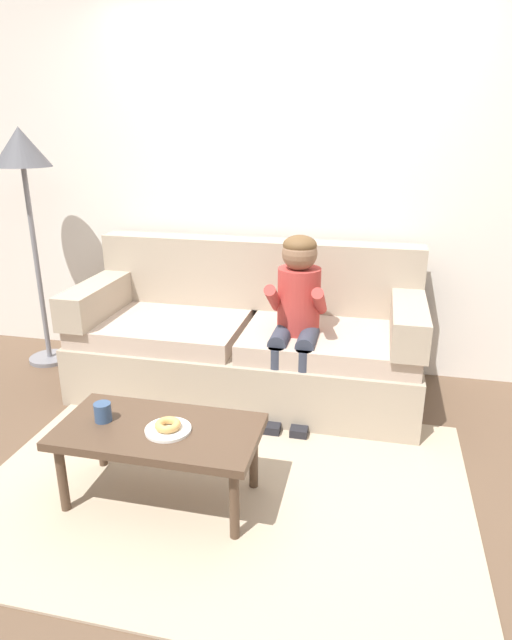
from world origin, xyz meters
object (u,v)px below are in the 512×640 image
(couch, at_px, (248,341))
(coffee_table, at_px, (159,436))
(toy_controller, at_px, (137,447))
(person_child, at_px, (297,309))
(floor_lamp, at_px, (23,167))
(mug, at_px, (103,412))
(donut, at_px, (168,425))

(couch, relative_size, coffee_table, 2.37)
(couch, bearing_deg, toy_controller, -115.56)
(person_child, bearing_deg, floor_lamp, 170.33)
(couch, distance_m, coffee_table, 1.24)
(person_child, xyz_separation_m, mug, (-0.75, -1.02, -0.23))
(couch, bearing_deg, floor_lamp, 175.64)
(toy_controller, bearing_deg, couch, 58.20)
(floor_lamp, bearing_deg, toy_controller, -40.46)
(coffee_table, bearing_deg, donut, -18.04)
(toy_controller, xyz_separation_m, floor_lamp, (-1.18, 1.00, 1.41))
(coffee_table, bearing_deg, toy_controller, 130.28)
(couch, distance_m, floor_lamp, 1.94)
(floor_lamp, bearing_deg, donut, -41.90)
(person_child, bearing_deg, coffee_table, -114.98)
(couch, distance_m, toy_controller, 1.03)
(couch, xyz_separation_m, mug, (-0.40, -1.23, 0.09))
(toy_controller, relative_size, floor_lamp, 0.13)
(couch, relative_size, person_child, 2.01)
(coffee_table, height_order, person_child, person_child)
(floor_lamp, bearing_deg, mug, -48.43)
(toy_controller, bearing_deg, donut, -52.49)
(person_child, bearing_deg, toy_controller, -139.09)
(coffee_table, height_order, floor_lamp, floor_lamp)
(coffee_table, relative_size, donut, 7.79)
(donut, relative_size, mug, 1.33)
(couch, height_order, mug, couch)
(couch, bearing_deg, person_child, -30.81)
(coffee_table, bearing_deg, person_child, 65.02)
(donut, bearing_deg, toy_controller, 133.75)
(mug, xyz_separation_m, floor_lamp, (-1.20, 1.35, 0.99))
(couch, xyz_separation_m, toy_controller, (-0.42, -0.88, -0.32))
(donut, height_order, floor_lamp, floor_lamp)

